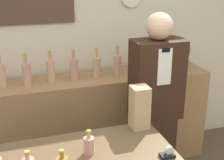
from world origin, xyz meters
TOP-DOWN VIEW (x-y plane):
  - back_wall at (-0.00, 2.00)m, footprint 5.20×0.09m
  - back_shelf at (0.10, 1.71)m, footprint 2.37×0.46m
  - shopkeeper at (0.49, 1.14)m, footprint 0.43×0.27m
  - potted_plant at (1.00, 1.70)m, footprint 0.27×0.27m
  - paper_bag at (0.17, 0.74)m, footprint 0.13×0.12m
  - tape_dispenser at (0.19, 0.33)m, footprint 0.09×0.06m
  - counter_bottle_3 at (-0.26, 0.52)m, footprint 0.07×0.07m
  - shelf_bottle_1 at (-0.78, 1.73)m, footprint 0.08×0.08m
  - shelf_bottle_2 at (-0.56, 1.69)m, footprint 0.08×0.08m
  - shelf_bottle_3 at (-0.34, 1.72)m, footprint 0.08×0.08m
  - shelf_bottle_4 at (-0.11, 1.72)m, footprint 0.08×0.08m
  - shelf_bottle_5 at (0.11, 1.70)m, footprint 0.08×0.08m
  - shelf_bottle_6 at (0.33, 1.72)m, footprint 0.08×0.08m
  - shelf_bottle_7 at (0.56, 1.72)m, footprint 0.08×0.08m
  - shelf_bottle_8 at (0.78, 1.71)m, footprint 0.08×0.08m

SIDE VIEW (x-z plane):
  - back_shelf at x=0.10m, z-range 0.00..1.01m
  - shopkeeper at x=0.49m, z-range 0.00..1.71m
  - tape_dispenser at x=0.19m, z-range 0.92..1.00m
  - counter_bottle_3 at x=-0.26m, z-range 0.92..1.08m
  - paper_bag at x=0.17m, z-range 0.94..1.26m
  - shelf_bottle_1 at x=-0.78m, z-range 0.97..1.27m
  - shelf_bottle_2 at x=-0.56m, z-range 0.97..1.27m
  - shelf_bottle_3 at x=-0.34m, z-range 0.97..1.27m
  - shelf_bottle_4 at x=-0.11m, z-range 0.97..1.27m
  - shelf_bottle_5 at x=0.11m, z-range 0.97..1.27m
  - shelf_bottle_6 at x=0.33m, z-range 0.97..1.27m
  - shelf_bottle_7 at x=0.56m, z-range 0.97..1.27m
  - shelf_bottle_8 at x=0.78m, z-range 0.97..1.27m
  - potted_plant at x=1.00m, z-range 1.02..1.38m
  - back_wall at x=0.00m, z-range 0.00..2.70m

